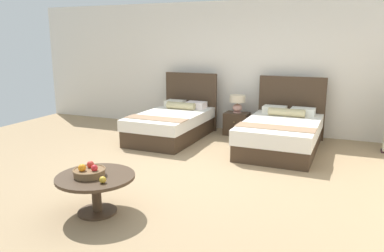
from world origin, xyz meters
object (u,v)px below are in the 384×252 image
object	(u,v)px
bed_near_corner	(282,133)
coffee_table	(96,184)
nightstand	(237,124)
bed_near_window	(173,123)
fruit_bowl	(89,171)
loose_apple	(103,180)
table_lamp	(237,102)

from	to	relation	value
bed_near_corner	coffee_table	size ratio (longest dim) A/B	2.38
nightstand	coffee_table	xyz separation A→B (m)	(-0.47, -4.21, 0.12)
bed_near_corner	nightstand	distance (m)	1.31
bed_near_corner	bed_near_window	bearing A→B (deg)	179.96
bed_near_window	coffee_table	bearing A→B (deg)	-79.20
bed_near_corner	nightstand	size ratio (longest dim) A/B	4.24
bed_near_corner	fruit_bowl	world-z (taller)	bed_near_corner
nightstand	coffee_table	world-z (taller)	nightstand
bed_near_corner	fruit_bowl	size ratio (longest dim) A/B	5.77
bed_near_window	loose_apple	xyz separation A→B (m)	(0.87, -3.60, 0.18)
bed_near_window	loose_apple	size ratio (longest dim) A/B	27.70
coffee_table	loose_apple	distance (m)	0.30
table_lamp	fruit_bowl	xyz separation A→B (m)	(-0.52, -4.27, -0.19)
fruit_bowl	nightstand	bearing A→B (deg)	83.01
nightstand	loose_apple	xyz separation A→B (m)	(-0.25, -4.37, 0.25)
coffee_table	bed_near_window	bearing A→B (deg)	100.80
coffee_table	fruit_bowl	world-z (taller)	fruit_bowl
bed_near_corner	coffee_table	world-z (taller)	bed_near_corner
bed_near_corner	coffee_table	distance (m)	3.76
bed_near_window	fruit_bowl	distance (m)	3.53
bed_near_window	loose_apple	bearing A→B (deg)	-76.39
bed_near_corner	loose_apple	xyz separation A→B (m)	(-1.31, -3.59, 0.18)
nightstand	fruit_bowl	xyz separation A→B (m)	(-0.52, -4.25, 0.27)
coffee_table	fruit_bowl	xyz separation A→B (m)	(-0.05, -0.04, 0.15)
fruit_bowl	loose_apple	size ratio (longest dim) A/B	4.92
nightstand	fruit_bowl	distance (m)	4.29
coffee_table	fruit_bowl	distance (m)	0.17
bed_near_window	table_lamp	xyz separation A→B (m)	(1.12, 0.79, 0.39)
table_lamp	bed_near_corner	bearing A→B (deg)	-36.89
nightstand	table_lamp	bearing A→B (deg)	90.00
fruit_bowl	loose_apple	bearing A→B (deg)	-24.59
nightstand	fruit_bowl	bearing A→B (deg)	-96.99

